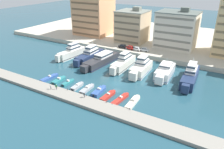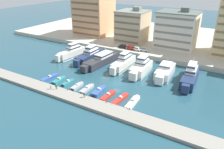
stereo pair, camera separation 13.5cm
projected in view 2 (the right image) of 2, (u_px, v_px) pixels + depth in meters
ground_plane at (117, 84)px, 74.81m from camera, size 400.00×400.00×0.00m
quay_promenade at (171, 39)px, 123.52m from camera, size 180.00×70.00×2.00m
pier_dock at (90, 104)px, 62.58m from camera, size 120.00×5.03×0.89m
yacht_ivory_far_left at (72, 52)px, 98.55m from camera, size 5.12×17.52×8.01m
yacht_navy_left at (90, 55)px, 95.01m from camera, size 4.76×19.11×7.96m
yacht_charcoal_mid_left at (101, 60)px, 90.74m from camera, size 6.53×22.61×6.32m
yacht_ivory_center_left at (123, 63)px, 86.71m from camera, size 4.14×17.51×8.03m
yacht_ivory_center at (141, 68)px, 82.01m from camera, size 5.52×16.10×8.22m
yacht_white_center_right at (165, 72)px, 79.42m from camera, size 5.96×16.38×6.56m
yacht_navy_mid_right at (190, 76)px, 75.53m from camera, size 5.45×20.20×8.16m
motorboat_blue_far_left at (49, 78)px, 78.17m from camera, size 2.24×7.87×1.34m
motorboat_teal_left at (59, 80)px, 76.71m from camera, size 2.49×6.63×1.33m
motorboat_teal_mid_left at (68, 82)px, 74.93m from camera, size 1.59×5.82×1.33m
motorboat_grey_center_left at (77, 86)px, 72.26m from camera, size 1.94×6.07×1.28m
motorboat_grey_center at (87, 89)px, 70.61m from camera, size 2.05×7.05×1.38m
motorboat_blue_center_right at (99, 91)px, 69.03m from camera, size 2.58×7.26×1.57m
motorboat_red_mid_right at (108, 96)px, 66.43m from camera, size 1.86×7.37×1.35m
motorboat_red_right at (120, 99)px, 64.69m from camera, size 2.27×8.46×1.35m
motorboat_cream_far_right at (133, 102)px, 63.28m from camera, size 2.29×8.47×1.32m
car_black_far_left at (123, 46)px, 104.50m from camera, size 4.21×2.15×1.80m
car_red_left at (130, 47)px, 102.63m from camera, size 4.23×2.20×1.80m
car_white_mid_left at (137, 49)px, 101.10m from camera, size 4.23×2.21×1.80m
car_silver_center_left at (145, 49)px, 100.06m from camera, size 4.12×1.97×1.80m
apartment_block_far_left at (94, 13)px, 125.45m from camera, size 19.57×17.41×25.72m
apartment_block_left at (133, 26)px, 112.45m from camera, size 14.75×14.35×17.82m
apartment_block_mid_left at (177, 30)px, 103.16m from camera, size 18.40×14.89×18.85m
pedestrian_near_edge at (56, 86)px, 69.07m from camera, size 0.56×0.46×1.71m
pedestrian_mid_deck at (51, 86)px, 69.20m from camera, size 0.62×0.33×1.65m
pedestrian_far_side at (84, 95)px, 64.48m from camera, size 0.23×0.63×1.63m
bollard_west at (68, 89)px, 68.87m from camera, size 0.20×0.20×0.61m
bollard_west_mid at (86, 95)px, 65.50m from camera, size 0.20×0.20×0.61m
bollard_east_mid at (107, 102)px, 62.13m from camera, size 0.20×0.20×0.61m
bollard_east at (130, 109)px, 58.76m from camera, size 0.20×0.20×0.61m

